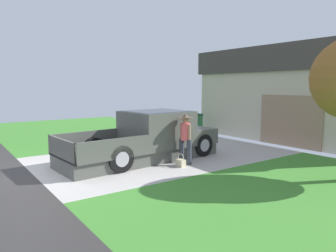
# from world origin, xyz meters

# --- Properties ---
(pickup_truck) EXTENTS (2.37, 5.59, 1.64)m
(pickup_truck) POSITION_xyz_m (0.12, 3.85, 0.72)
(pickup_truck) COLOR #4E504A
(pickup_truck) RESTS_ON ground
(person_with_hat) EXTENTS (0.50, 0.50, 1.61)m
(person_with_hat) POSITION_xyz_m (1.38, 4.29, 0.89)
(person_with_hat) COLOR #333842
(person_with_hat) RESTS_ON ground
(handbag) EXTENTS (0.30, 0.18, 0.41)m
(handbag) POSITION_xyz_m (1.59, 3.95, 0.13)
(handbag) COLOR beige
(handbag) RESTS_ON ground
(house_with_garage) EXTENTS (9.43, 5.91, 4.24)m
(house_with_garage) POSITION_xyz_m (0.66, 12.46, 2.15)
(house_with_garage) COLOR #C1B69C
(house_with_garage) RESTS_ON ground
(wheeled_trash_bin) EXTENTS (0.60, 0.72, 1.08)m
(wheeled_trash_bin) POSITION_xyz_m (-3.16, 8.49, 0.58)
(wheeled_trash_bin) COLOR #286B38
(wheeled_trash_bin) RESTS_ON ground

